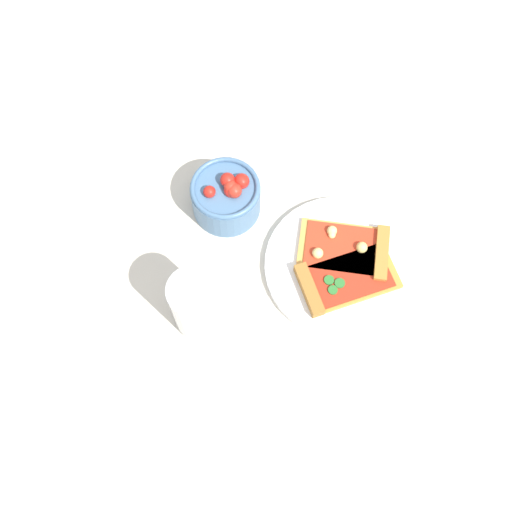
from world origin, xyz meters
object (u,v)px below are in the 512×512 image
(pizza_slice_near, at_px, (340,280))
(pizza_slice_far, at_px, (350,250))
(plate, at_px, (341,266))
(soda_glass, at_px, (196,305))
(salad_bowl, at_px, (226,196))

(pizza_slice_near, height_order, pizza_slice_far, pizza_slice_far)
(plate, height_order, soda_glass, soda_glass)
(pizza_slice_near, distance_m, soda_glass, 0.23)
(salad_bowl, height_order, soda_glass, soda_glass)
(plate, height_order, pizza_slice_near, pizza_slice_near)
(pizza_slice_near, bearing_deg, salad_bowl, -85.79)
(pizza_slice_near, height_order, soda_glass, soda_glass)
(salad_bowl, bearing_deg, pizza_slice_far, 107.96)
(plate, height_order, pizza_slice_far, pizza_slice_far)
(pizza_slice_far, height_order, salad_bowl, salad_bowl)
(plate, bearing_deg, pizza_slice_far, -169.65)
(pizza_slice_near, bearing_deg, pizza_slice_far, -157.61)
(plate, xyz_separation_m, pizza_slice_near, (0.02, 0.02, 0.01))
(pizza_slice_near, distance_m, salad_bowl, 0.23)
(pizza_slice_far, xyz_separation_m, soda_glass, (0.24, -0.11, 0.04))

